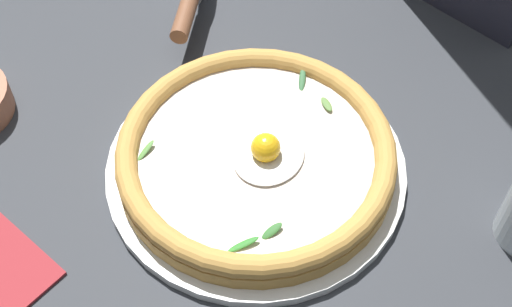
% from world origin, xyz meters
% --- Properties ---
extents(ground_plane, '(2.40, 2.40, 0.03)m').
position_xyz_m(ground_plane, '(0.00, 0.00, -0.01)').
color(ground_plane, '#33363B').
rests_on(ground_plane, ground).
extents(pizza_plate, '(0.32, 0.32, 0.01)m').
position_xyz_m(pizza_plate, '(0.02, 0.02, 0.01)').
color(pizza_plate, white).
rests_on(pizza_plate, ground).
extents(pizza, '(0.30, 0.30, 0.05)m').
position_xyz_m(pizza, '(0.02, 0.02, 0.03)').
color(pizza, '#C79446').
rests_on(pizza, pizza_plate).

